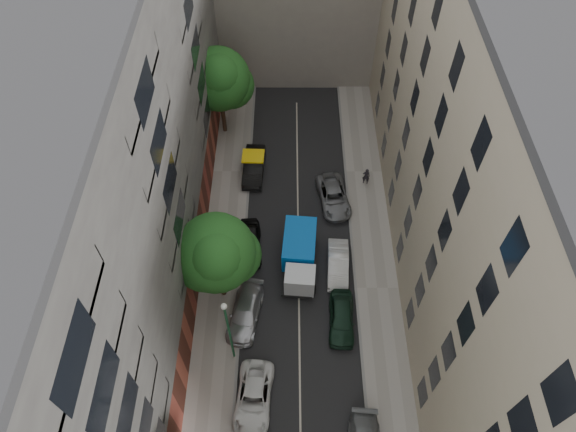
{
  "coord_description": "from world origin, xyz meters",
  "views": [
    {
      "loc": [
        -0.71,
        -17.79,
        31.8
      ],
      "look_at": [
        -0.77,
        1.86,
        6.0
      ],
      "focal_mm": 32.0,
      "sensor_mm": 36.0,
      "label": 1
    }
  ],
  "objects_px": {
    "car_right_3": "(338,264)",
    "car_right_2": "(342,318)",
    "car_right_4": "(333,196)",
    "tree_mid": "(217,255)",
    "lamp_post": "(228,327)",
    "car_left_2": "(254,397)",
    "car_left_4": "(249,243)",
    "tarp_truck": "(300,256)",
    "pedestrian": "(366,176)",
    "car_left_3": "(245,313)",
    "car_left_5": "(254,166)",
    "tree_far": "(220,81)"
  },
  "relations": [
    {
      "from": "car_right_3",
      "to": "car_right_2",
      "type": "bearing_deg",
      "value": -87.0
    },
    {
      "from": "car_right_4",
      "to": "tree_mid",
      "type": "height_order",
      "value": "tree_mid"
    },
    {
      "from": "car_right_3",
      "to": "lamp_post",
      "type": "xyz_separation_m",
      "value": [
        -7.0,
        -6.59,
        3.72
      ]
    },
    {
      "from": "car_right_2",
      "to": "lamp_post",
      "type": "bearing_deg",
      "value": -158.17
    },
    {
      "from": "car_left_2",
      "to": "car_right_4",
      "type": "height_order",
      "value": "car_right_4"
    },
    {
      "from": "car_left_2",
      "to": "car_left_4",
      "type": "distance_m",
      "value": 11.23
    },
    {
      "from": "lamp_post",
      "to": "tarp_truck",
      "type": "bearing_deg",
      "value": 58.2
    },
    {
      "from": "tarp_truck",
      "to": "car_right_3",
      "type": "xyz_separation_m",
      "value": [
        2.75,
        -0.26,
        -0.72
      ]
    },
    {
      "from": "tarp_truck",
      "to": "pedestrian",
      "type": "height_order",
      "value": "tarp_truck"
    },
    {
      "from": "car_left_3",
      "to": "car_left_5",
      "type": "bearing_deg",
      "value": 99.91
    },
    {
      "from": "tarp_truck",
      "to": "car_left_2",
      "type": "relative_size",
      "value": 1.23
    },
    {
      "from": "car_right_2",
      "to": "tree_far",
      "type": "distance_m",
      "value": 21.11
    },
    {
      "from": "car_right_3",
      "to": "car_right_4",
      "type": "bearing_deg",
      "value": 93.0
    },
    {
      "from": "car_right_4",
      "to": "tarp_truck",
      "type": "bearing_deg",
      "value": -123.27
    },
    {
      "from": "car_left_5",
      "to": "tree_far",
      "type": "height_order",
      "value": "tree_far"
    },
    {
      "from": "car_right_4",
      "to": "pedestrian",
      "type": "xyz_separation_m",
      "value": [
        2.71,
        1.87,
        0.3
      ]
    },
    {
      "from": "tarp_truck",
      "to": "tree_mid",
      "type": "bearing_deg",
      "value": -150.34
    },
    {
      "from": "car_left_2",
      "to": "tree_mid",
      "type": "height_order",
      "value": "tree_mid"
    },
    {
      "from": "car_left_3",
      "to": "lamp_post",
      "type": "bearing_deg",
      "value": -92.24
    },
    {
      "from": "tarp_truck",
      "to": "car_left_2",
      "type": "bearing_deg",
      "value": -101.64
    },
    {
      "from": "tarp_truck",
      "to": "car_left_5",
      "type": "height_order",
      "value": "tarp_truck"
    },
    {
      "from": "tree_far",
      "to": "car_left_4",
      "type": "bearing_deg",
      "value": -77.72
    },
    {
      "from": "car_left_5",
      "to": "car_right_2",
      "type": "relative_size",
      "value": 1.1
    },
    {
      "from": "car_left_2",
      "to": "lamp_post",
      "type": "bearing_deg",
      "value": 121.21
    },
    {
      "from": "pedestrian",
      "to": "tree_mid",
      "type": "bearing_deg",
      "value": 53.06
    },
    {
      "from": "car_right_4",
      "to": "tree_far",
      "type": "distance_m",
      "value": 13.03
    },
    {
      "from": "car_right_4",
      "to": "pedestrian",
      "type": "height_order",
      "value": "pedestrian"
    },
    {
      "from": "car_left_5",
      "to": "car_right_2",
      "type": "xyz_separation_m",
      "value": [
        6.4,
        -13.6,
        -0.05
      ]
    },
    {
      "from": "tarp_truck",
      "to": "car_left_3",
      "type": "xyz_separation_m",
      "value": [
        -3.65,
        -4.06,
        -0.72
      ]
    },
    {
      "from": "car_left_4",
      "to": "tree_far",
      "type": "distance_m",
      "value": 13.6
    },
    {
      "from": "car_left_2",
      "to": "car_right_2",
      "type": "height_order",
      "value": "car_right_2"
    },
    {
      "from": "car_left_5",
      "to": "tree_mid",
      "type": "height_order",
      "value": "tree_mid"
    },
    {
      "from": "car_right_2",
      "to": "car_right_4",
      "type": "bearing_deg",
      "value": 93.0
    },
    {
      "from": "car_left_2",
      "to": "tree_mid",
      "type": "distance_m",
      "value": 8.85
    },
    {
      "from": "car_left_3",
      "to": "pedestrian",
      "type": "distance_m",
      "value": 15.03
    },
    {
      "from": "tarp_truck",
      "to": "tree_far",
      "type": "distance_m",
      "value": 15.89
    },
    {
      "from": "car_left_5",
      "to": "pedestrian",
      "type": "relative_size",
      "value": 2.84
    },
    {
      "from": "car_right_2",
      "to": "tree_far",
      "type": "relative_size",
      "value": 0.5
    },
    {
      "from": "car_left_5",
      "to": "tree_mid",
      "type": "distance_m",
      "value": 12.43
    },
    {
      "from": "tree_far",
      "to": "car_left_5",
      "type": "bearing_deg",
      "value": -60.71
    },
    {
      "from": "tarp_truck",
      "to": "car_left_2",
      "type": "xyz_separation_m",
      "value": [
        -2.85,
        -9.66,
        -0.76
      ]
    },
    {
      "from": "tarp_truck",
      "to": "car_left_4",
      "type": "height_order",
      "value": "tarp_truck"
    },
    {
      "from": "tree_far",
      "to": "pedestrian",
      "type": "distance_m",
      "value": 14.05
    },
    {
      "from": "car_left_4",
      "to": "tree_far",
      "type": "relative_size",
      "value": 0.51
    },
    {
      "from": "tree_far",
      "to": "lamp_post",
      "type": "xyz_separation_m",
      "value": [
        2.1,
        -20.81,
        -1.15
      ]
    },
    {
      "from": "car_right_4",
      "to": "tree_far",
      "type": "xyz_separation_m",
      "value": [
        -9.1,
        7.94,
        4.9
      ]
    },
    {
      "from": "car_left_4",
      "to": "car_left_5",
      "type": "xyz_separation_m",
      "value": [
        0.0,
        7.6,
        0.04
      ]
    },
    {
      "from": "car_right_2",
      "to": "car_right_4",
      "type": "distance_m",
      "value": 10.49
    },
    {
      "from": "pedestrian",
      "to": "car_left_5",
      "type": "bearing_deg",
      "value": 1.22
    },
    {
      "from": "car_left_4",
      "to": "car_right_3",
      "type": "relative_size",
      "value": 1.02
    }
  ]
}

